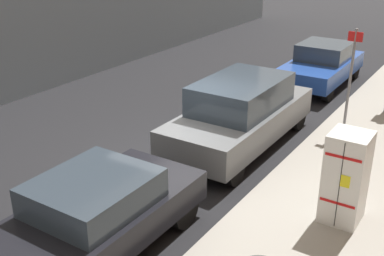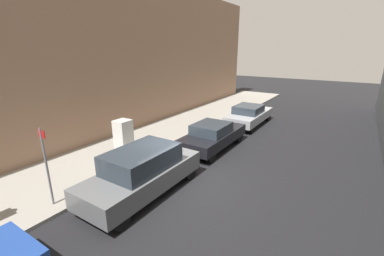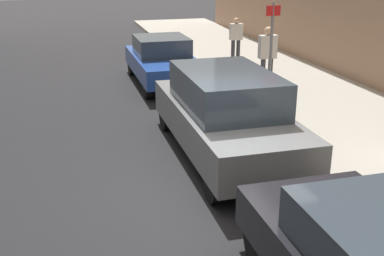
# 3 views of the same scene
# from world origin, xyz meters

# --- Properties ---
(ground_plane) EXTENTS (80.00, 80.00, 0.00)m
(ground_plane) POSITION_xyz_m (0.00, 0.00, 0.00)
(ground_plane) COLOR black
(sidewalk_slab) EXTENTS (4.38, 44.00, 0.12)m
(sidewalk_slab) POSITION_xyz_m (-4.21, 0.00, 0.06)
(sidewalk_slab) COLOR #9E998E
(sidewalk_slab) RESTS_ON ground
(building_facade_near) EXTENTS (1.73, 39.60, 9.24)m
(building_facade_near) POSITION_xyz_m (-7.26, 0.00, 4.62)
(building_facade_near) COLOR #937056
(building_facade_near) RESTS_ON ground
(discarded_refrigerator) EXTENTS (0.68, 0.73, 1.69)m
(discarded_refrigerator) POSITION_xyz_m (-3.84, 0.53, 0.97)
(discarded_refrigerator) COLOR white
(discarded_refrigerator) RESTS_ON sidewalk_slab
(manhole_cover) EXTENTS (0.70, 0.70, 0.02)m
(manhole_cover) POSITION_xyz_m (-3.24, 2.63, 0.13)
(manhole_cover) COLOR #47443F
(manhole_cover) RESTS_ON sidewalk_slab
(street_sign_post) EXTENTS (0.36, 0.07, 2.65)m
(street_sign_post) POSITION_xyz_m (-2.61, -3.77, 1.60)
(street_sign_post) COLOR slate
(street_sign_post) RESTS_ON sidewalk_slab
(parked_suv_gray) EXTENTS (1.87, 4.76, 1.72)m
(parked_suv_gray) POSITION_xyz_m (-0.69, -1.51, 0.88)
(parked_suv_gray) COLOR slate
(parked_suv_gray) RESTS_ON ground
(parked_sedan_dark) EXTENTS (1.81, 4.46, 1.40)m
(parked_sedan_dark) POSITION_xyz_m (-0.69, 3.73, 0.73)
(parked_sedan_dark) COLOR black
(parked_sedan_dark) RESTS_ON ground
(parked_sedan_silver) EXTENTS (1.86, 4.61, 1.39)m
(parked_sedan_silver) POSITION_xyz_m (-0.69, 8.94, 0.72)
(parked_sedan_silver) COLOR silver
(parked_sedan_silver) RESTS_ON ground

